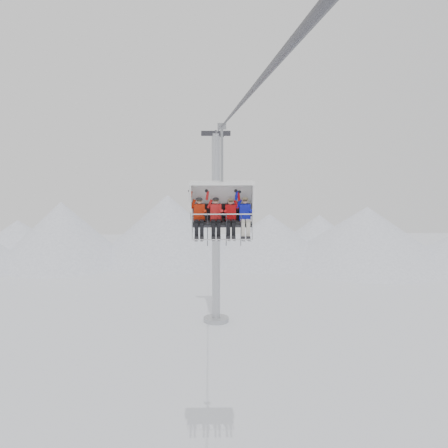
{
  "coord_description": "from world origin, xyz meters",
  "views": [
    {
      "loc": [
        -0.42,
        -16.68,
        12.81
      ],
      "look_at": [
        0.0,
        0.0,
        10.32
      ],
      "focal_mm": 45.0,
      "sensor_mm": 36.0,
      "label": 1
    }
  ],
  "objects_px": {
    "skier_far_left": "(199,216)",
    "skier_center_right": "(231,217)",
    "skier_center_left": "(216,216)",
    "skier_far_right": "(245,216)",
    "chairlift_carrier": "(222,202)",
    "lift_tower_right": "(216,242)"
  },
  "relations": [
    {
      "from": "lift_tower_right",
      "to": "skier_far_left",
      "type": "xyz_separation_m",
      "value": [
        -0.8,
        -19.23,
        4.41
      ]
    },
    {
      "from": "lift_tower_right",
      "to": "skier_center_left",
      "type": "xyz_separation_m",
      "value": [
        -0.21,
        -19.23,
        4.41
      ]
    },
    {
      "from": "skier_center_left",
      "to": "skier_center_right",
      "type": "relative_size",
      "value": 1.0
    },
    {
      "from": "skier_far_left",
      "to": "skier_center_left",
      "type": "relative_size",
      "value": 1.0
    },
    {
      "from": "lift_tower_right",
      "to": "skier_far_right",
      "type": "xyz_separation_m",
      "value": [
        0.81,
        -19.23,
        4.41
      ]
    },
    {
      "from": "skier_far_right",
      "to": "skier_center_left",
      "type": "bearing_deg",
      "value": 180.0
    },
    {
      "from": "chairlift_carrier",
      "to": "skier_far_left",
      "type": "height_order",
      "value": "chairlift_carrier"
    },
    {
      "from": "skier_center_left",
      "to": "skier_center_right",
      "type": "height_order",
      "value": "skier_center_left"
    },
    {
      "from": "chairlift_carrier",
      "to": "skier_far_right",
      "type": "height_order",
      "value": "chairlift_carrier"
    },
    {
      "from": "skier_center_right",
      "to": "skier_far_right",
      "type": "relative_size",
      "value": 1.0
    },
    {
      "from": "lift_tower_right",
      "to": "skier_center_left",
      "type": "bearing_deg",
      "value": -90.64
    },
    {
      "from": "lift_tower_right",
      "to": "skier_far_right",
      "type": "relative_size",
      "value": 7.99
    },
    {
      "from": "chairlift_carrier",
      "to": "skier_far_right",
      "type": "distance_m",
      "value": 0.98
    },
    {
      "from": "skier_center_left",
      "to": "skier_center_right",
      "type": "bearing_deg",
      "value": -0.5
    },
    {
      "from": "lift_tower_right",
      "to": "chairlift_carrier",
      "type": "bearing_deg",
      "value": -90.0
    },
    {
      "from": "skier_far_left",
      "to": "skier_center_right",
      "type": "distance_m",
      "value": 1.1
    },
    {
      "from": "skier_far_left",
      "to": "skier_center_right",
      "type": "relative_size",
      "value": 1.0
    },
    {
      "from": "lift_tower_right",
      "to": "skier_far_right",
      "type": "bearing_deg",
      "value": -87.59
    },
    {
      "from": "skier_center_left",
      "to": "skier_far_right",
      "type": "distance_m",
      "value": 1.02
    },
    {
      "from": "chairlift_carrier",
      "to": "lift_tower_right",
      "type": "bearing_deg",
      "value": 90.0
    },
    {
      "from": "chairlift_carrier",
      "to": "skier_center_right",
      "type": "distance_m",
      "value": 0.65
    },
    {
      "from": "skier_center_left",
      "to": "skier_far_right",
      "type": "bearing_deg",
      "value": 0.0
    }
  ]
}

